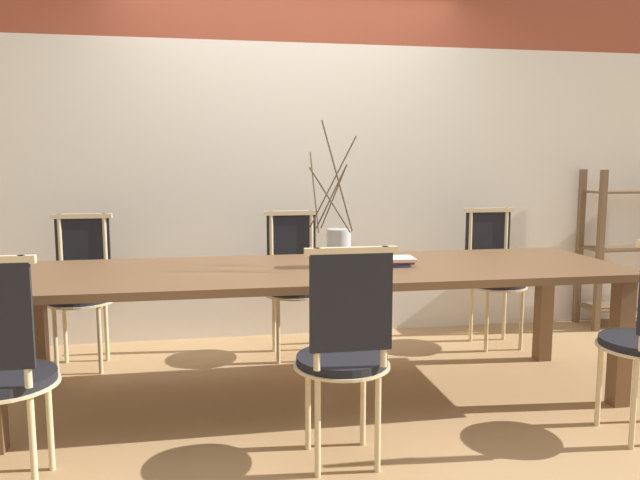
{
  "coord_description": "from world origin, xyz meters",
  "views": [
    {
      "loc": [
        -0.58,
        -3.28,
        1.31
      ],
      "look_at": [
        0.0,
        0.0,
        0.88
      ],
      "focal_mm": 35.0,
      "sensor_mm": 36.0,
      "label": 1
    }
  ],
  "objects_px": {
    "shelving_rack": "(631,249)",
    "book_stack": "(391,261)",
    "dining_table": "(320,281)",
    "vase_centerpiece": "(338,245)",
    "chair_far_center": "(494,272)"
  },
  "relations": [
    {
      "from": "shelving_rack",
      "to": "book_stack",
      "type": "bearing_deg",
      "value": -154.58
    },
    {
      "from": "shelving_rack",
      "to": "dining_table",
      "type": "bearing_deg",
      "value": -157.91
    },
    {
      "from": "dining_table",
      "to": "vase_centerpiece",
      "type": "xyz_separation_m",
      "value": [
        0.1,
        -0.0,
        0.19
      ]
    },
    {
      "from": "dining_table",
      "to": "book_stack",
      "type": "xyz_separation_m",
      "value": [
        0.4,
        0.0,
        0.1
      ]
    },
    {
      "from": "chair_far_center",
      "to": "vase_centerpiece",
      "type": "relative_size",
      "value": 1.23
    },
    {
      "from": "chair_far_center",
      "to": "vase_centerpiece",
      "type": "distance_m",
      "value": 1.55
    },
    {
      "from": "chair_far_center",
      "to": "shelving_rack",
      "type": "height_order",
      "value": "shelving_rack"
    },
    {
      "from": "chair_far_center",
      "to": "book_stack",
      "type": "xyz_separation_m",
      "value": [
        -1.0,
        -0.79,
        0.24
      ]
    },
    {
      "from": "vase_centerpiece",
      "to": "book_stack",
      "type": "height_order",
      "value": "vase_centerpiece"
    },
    {
      "from": "dining_table",
      "to": "chair_far_center",
      "type": "distance_m",
      "value": 1.61
    },
    {
      "from": "book_stack",
      "to": "shelving_rack",
      "type": "relative_size",
      "value": 0.21
    },
    {
      "from": "dining_table",
      "to": "book_stack",
      "type": "distance_m",
      "value": 0.41
    },
    {
      "from": "book_stack",
      "to": "chair_far_center",
      "type": "bearing_deg",
      "value": 38.35
    },
    {
      "from": "chair_far_center",
      "to": "shelving_rack",
      "type": "relative_size",
      "value": 0.78
    },
    {
      "from": "vase_centerpiece",
      "to": "book_stack",
      "type": "bearing_deg",
      "value": 0.41
    }
  ]
}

